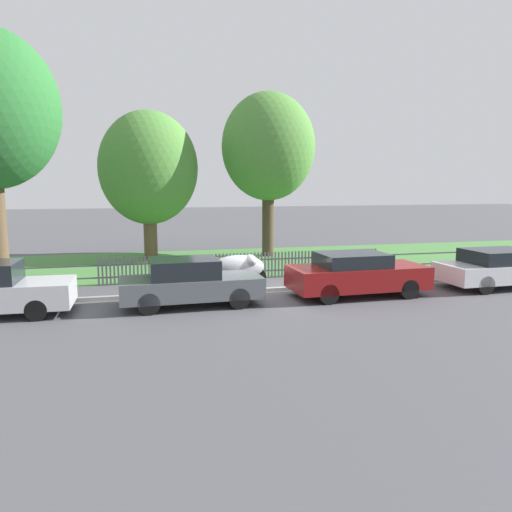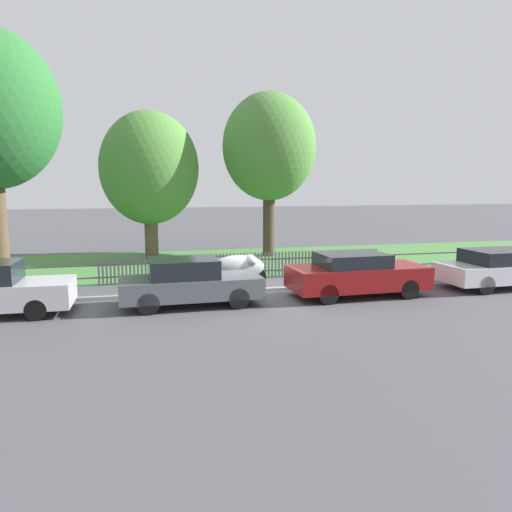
% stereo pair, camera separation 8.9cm
% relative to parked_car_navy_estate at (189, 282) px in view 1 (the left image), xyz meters
% --- Properties ---
extents(ground_plane, '(120.00, 120.00, 0.00)m').
position_rel_parked_car_navy_estate_xyz_m(ground_plane, '(2.54, 1.25, -0.71)').
color(ground_plane, '#4C4C51').
extents(kerb_stone, '(42.13, 0.20, 0.12)m').
position_rel_parked_car_navy_estate_xyz_m(kerb_stone, '(2.54, 1.35, -0.65)').
color(kerb_stone, gray).
rests_on(kerb_stone, ground).
extents(grass_strip, '(42.13, 8.50, 0.01)m').
position_rel_parked_car_navy_estate_xyz_m(grass_strip, '(2.54, 7.93, -0.70)').
color(grass_strip, '#477F3D').
rests_on(grass_strip, ground).
extents(park_fence, '(42.13, 0.05, 0.99)m').
position_rel_parked_car_navy_estate_xyz_m(park_fence, '(2.54, 3.70, -0.21)').
color(park_fence, '#4C4C51').
rests_on(park_fence, ground).
extents(parked_car_navy_estate, '(4.14, 1.77, 1.40)m').
position_rel_parked_car_navy_estate_xyz_m(parked_car_navy_estate, '(0.00, 0.00, 0.00)').
color(parked_car_navy_estate, '#51565B').
rests_on(parked_car_navy_estate, ground).
extents(parked_car_red_compact, '(4.40, 1.94, 1.40)m').
position_rel_parked_car_navy_estate_xyz_m(parked_car_red_compact, '(5.33, 0.03, 0.01)').
color(parked_car_red_compact, maroon).
rests_on(parked_car_red_compact, ground).
extents(parked_car_white_van, '(4.56, 1.95, 1.33)m').
position_rel_parked_car_navy_estate_xyz_m(parked_car_white_van, '(10.83, 0.09, -0.03)').
color(parked_car_white_van, silver).
rests_on(parked_car_white_van, ground).
extents(covered_motorcycle, '(2.09, 0.85, 1.13)m').
position_rel_parked_car_navy_estate_xyz_m(covered_motorcycle, '(1.96, 2.30, -0.02)').
color(covered_motorcycle, black).
rests_on(covered_motorcycle, ground).
extents(tree_behind_motorcycle, '(4.63, 4.63, 6.97)m').
position_rel_parked_car_navy_estate_xyz_m(tree_behind_motorcycle, '(-0.75, 9.95, 3.57)').
color(tree_behind_motorcycle, brown).
rests_on(tree_behind_motorcycle, ground).
extents(tree_mid_park, '(4.52, 4.52, 7.94)m').
position_rel_parked_car_navy_estate_xyz_m(tree_mid_park, '(4.95, 9.39, 4.59)').
color(tree_mid_park, '#473828').
rests_on(tree_mid_park, ground).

